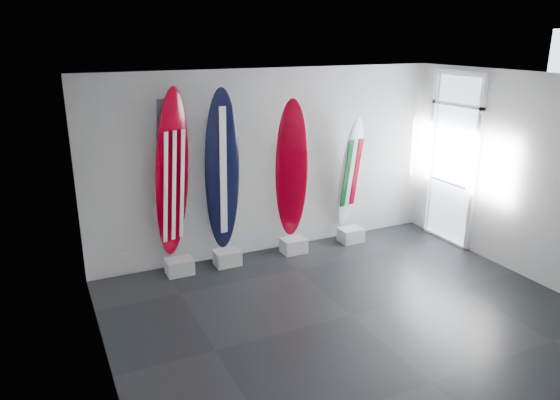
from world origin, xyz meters
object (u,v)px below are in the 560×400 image
surfboard_navy (222,171)px  surfboard_swiss (292,170)px  surfboard_italy (350,173)px  surfboard_usa (172,175)px

surfboard_navy → surfboard_swiss: (1.18, 0.00, -0.11)m
surfboard_navy → surfboard_italy: bearing=-5.7°
surfboard_navy → surfboard_italy: 2.32m
surfboard_usa → surfboard_swiss: surfboard_usa is taller
surfboard_usa → surfboard_italy: size_ratio=1.31×
surfboard_usa → surfboard_italy: (3.07, 0.00, -0.31)m
surfboard_swiss → surfboard_italy: (1.13, 0.00, -0.18)m
surfboard_swiss → surfboard_italy: bearing=19.8°
surfboard_usa → surfboard_navy: (0.77, 0.00, -0.03)m
surfboard_navy → surfboard_swiss: size_ratio=1.09×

